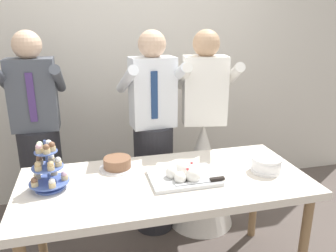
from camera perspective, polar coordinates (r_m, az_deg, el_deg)
The scene contains 9 objects.
rear_wall at distance 3.28m, azimuth -6.51°, elevation 12.77°, with size 5.20×0.10×2.90m, color beige.
dessert_table at distance 2.15m, azimuth -0.42°, elevation -10.84°, with size 1.80×0.80×0.78m.
cupcake_stand at distance 2.08m, azimuth -19.79°, elevation -6.85°, with size 0.23×0.23×0.31m.
main_cake_tray at distance 2.10m, azimuth 2.81°, elevation -8.07°, with size 0.44×0.31×0.13m.
plate_stack at distance 2.29m, azimuth 16.36°, elevation -6.32°, with size 0.20×0.20×0.10m.
round_cake at distance 2.27m, azimuth -8.63°, elevation -6.35°, with size 0.24×0.24×0.08m.
person_groom at distance 2.72m, azimuth -2.51°, elevation -3.42°, with size 0.50×0.52×1.66m.
person_bride at distance 2.87m, azimuth 5.88°, elevation -5.92°, with size 0.57×0.56×1.66m.
person_guest at distance 2.84m, azimuth -20.97°, elevation -3.77°, with size 0.46×0.49×1.66m.
Camera 1 is at (-0.45, -1.83, 1.73)m, focal length 35.78 mm.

